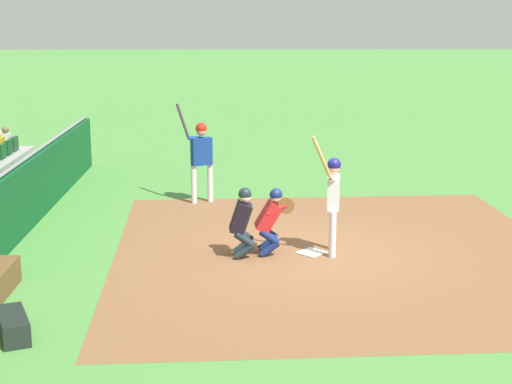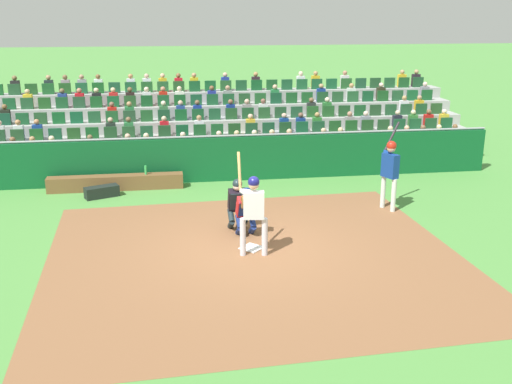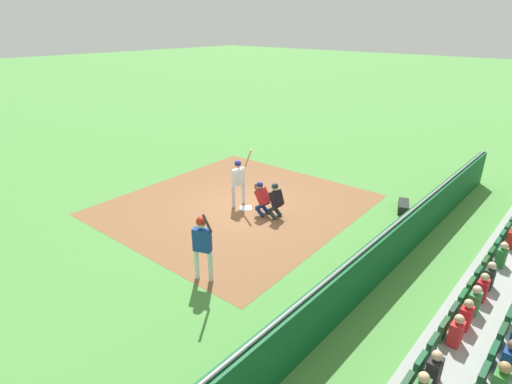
# 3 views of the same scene
# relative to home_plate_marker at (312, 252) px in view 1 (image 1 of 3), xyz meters

# --- Properties ---
(ground_plane) EXTENTS (160.00, 160.00, 0.00)m
(ground_plane) POSITION_rel_home_plate_marker_xyz_m (0.00, 0.00, -0.02)
(ground_plane) COLOR #4E8E40
(infield_dirt_patch) EXTENTS (9.24, 8.64, 0.01)m
(infield_dirt_patch) POSITION_rel_home_plate_marker_xyz_m (0.00, 0.50, -0.01)
(infield_dirt_patch) COLOR brown
(infield_dirt_patch) RESTS_ON ground_plane
(home_plate_marker) EXTENTS (0.62, 0.62, 0.02)m
(home_plate_marker) POSITION_rel_home_plate_marker_xyz_m (0.00, 0.00, 0.00)
(home_plate_marker) COLOR white
(home_plate_marker) RESTS_ON infield_dirt_patch
(batter_at_plate) EXTENTS (0.62, 0.59, 2.25)m
(batter_at_plate) POSITION_rel_home_plate_marker_xyz_m (0.02, 0.37, 1.11)
(batter_at_plate) COLOR silver
(batter_at_plate) RESTS_ON ground_plane
(catcher_crouching) EXTENTS (0.48, 0.72, 1.26)m
(catcher_crouching) POSITION_rel_home_plate_marker_xyz_m (0.03, -0.75, 0.69)
(catcher_crouching) COLOR navy
(catcher_crouching) RESTS_ON ground_plane
(home_plate_umpire) EXTENTS (0.48, 0.47, 1.31)m
(home_plate_umpire) POSITION_rel_home_plate_marker_xyz_m (0.17, -1.27, 0.69)
(home_plate_umpire) COLOR #1C2A2F
(home_plate_umpire) RESTS_ON ground_plane
(equipment_duffel_bag) EXTENTS (1.02, 0.70, 0.32)m
(equipment_duffel_bag) POSITION_rel_home_plate_marker_xyz_m (3.71, -4.46, 0.15)
(equipment_duffel_bag) COLOR black
(equipment_duffel_bag) RESTS_ON ground_plane
(on_deck_batter) EXTENTS (0.62, 0.88, 2.28)m
(on_deck_batter) POSITION_rel_home_plate_marker_xyz_m (-4.02, -2.21, 1.17)
(on_deck_batter) COLOR silver
(on_deck_batter) RESTS_ON ground_plane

